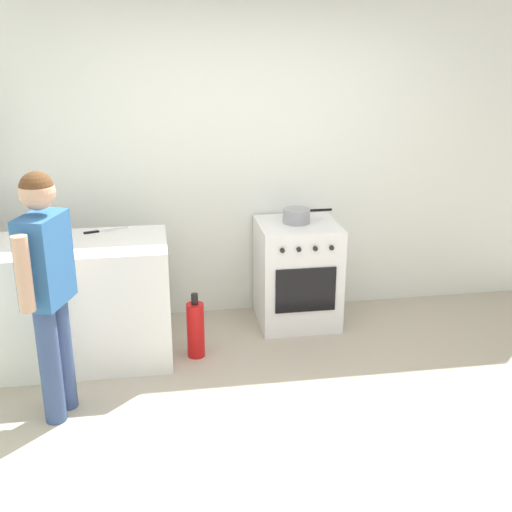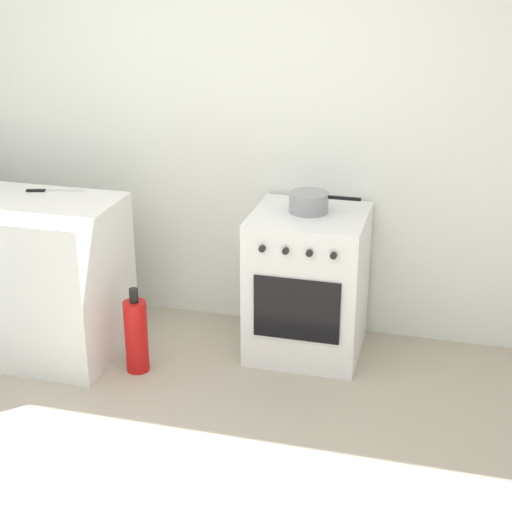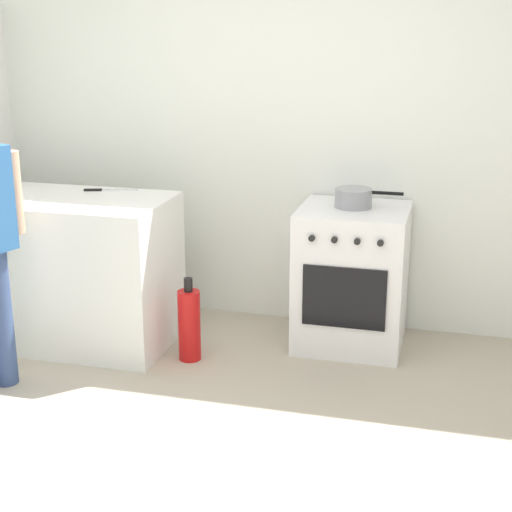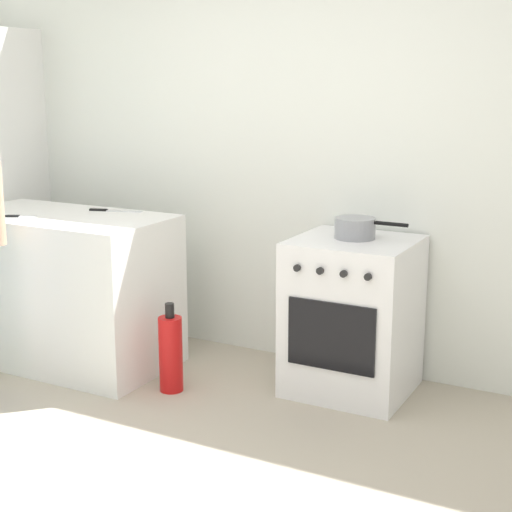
{
  "view_description": "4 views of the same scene",
  "coord_description": "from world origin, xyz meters",
  "px_view_note": "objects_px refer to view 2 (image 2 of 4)",
  "views": [
    {
      "loc": [
        -0.76,
        -3.2,
        2.3
      ],
      "look_at": [
        -0.15,
        0.62,
        0.94
      ],
      "focal_mm": 45.0,
      "sensor_mm": 36.0,
      "label": 1
    },
    {
      "loc": [
        1.11,
        -2.47,
        2.26
      ],
      "look_at": [
        0.25,
        0.8,
        0.89
      ],
      "focal_mm": 55.0,
      "sensor_mm": 36.0,
      "label": 2
    },
    {
      "loc": [
        0.93,
        -2.88,
        1.93
      ],
      "look_at": [
        -0.03,
        0.78,
        0.77
      ],
      "focal_mm": 55.0,
      "sensor_mm": 36.0,
      "label": 3
    },
    {
      "loc": [
        1.8,
        -2.26,
        1.71
      ],
      "look_at": [
        0.12,
        0.89,
        0.88
      ],
      "focal_mm": 55.0,
      "sensor_mm": 36.0,
      "label": 4
    }
  ],
  "objects_px": {
    "oven_left": "(308,283)",
    "pot": "(309,202)",
    "knife_carving": "(52,191)",
    "fire_extinguisher": "(136,335)"
  },
  "relations": [
    {
      "from": "oven_left",
      "to": "fire_extinguisher",
      "type": "relative_size",
      "value": 1.7
    },
    {
      "from": "knife_carving",
      "to": "fire_extinguisher",
      "type": "distance_m",
      "value": 0.99
    },
    {
      "from": "oven_left",
      "to": "pot",
      "type": "bearing_deg",
      "value": 108.79
    },
    {
      "from": "oven_left",
      "to": "fire_extinguisher",
      "type": "xyz_separation_m",
      "value": [
        -0.87,
        -0.48,
        -0.21
      ]
    },
    {
      "from": "pot",
      "to": "fire_extinguisher",
      "type": "distance_m",
      "value": 1.21
    },
    {
      "from": "oven_left",
      "to": "fire_extinguisher",
      "type": "height_order",
      "value": "oven_left"
    },
    {
      "from": "oven_left",
      "to": "knife_carving",
      "type": "distance_m",
      "value": 1.58
    },
    {
      "from": "oven_left",
      "to": "pot",
      "type": "height_order",
      "value": "pot"
    },
    {
      "from": "oven_left",
      "to": "pot",
      "type": "distance_m",
      "value": 0.48
    },
    {
      "from": "oven_left",
      "to": "pot",
      "type": "xyz_separation_m",
      "value": [
        -0.01,
        0.03,
        0.48
      ]
    }
  ]
}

